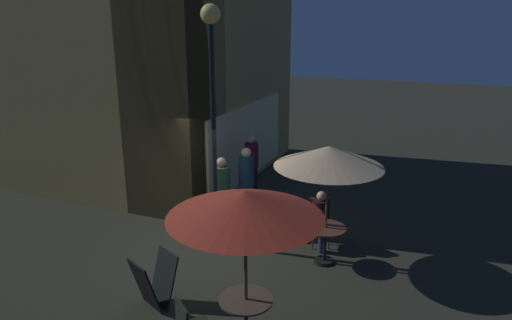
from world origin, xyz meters
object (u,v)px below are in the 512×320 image
Objects in this scene: street_lamp_near_corner at (212,76)px; patio_umbrella_1 at (245,205)px; patio_umbrella_0 at (329,157)px; patron_seated_0 at (321,216)px; patron_standing_1 at (246,186)px; cafe_table_0 at (325,236)px; cafe_chair_0 at (320,217)px; patron_standing_2 at (222,194)px; menu_sandwich_board at (154,282)px; cafe_table_1 at (246,309)px; patron_standing_3 at (252,170)px.

patio_umbrella_1 is (-2.57, -1.80, -1.36)m from street_lamp_near_corner.
patio_umbrella_0 is at bearing -10.05° from patio_umbrella_1.
patron_seated_0 is at bearing -69.88° from street_lamp_near_corner.
cafe_table_0 is at bearing 99.57° from patron_standing_1.
patio_umbrella_1 is 2.38× the size of cafe_chair_0.
patron_standing_1 is at bearing 61.97° from patio_umbrella_0.
street_lamp_near_corner is 2.77m from patron_standing_2.
patron_seated_0 is (0.61, 0.25, -1.46)m from patio_umbrella_0.
menu_sandwich_board is (-2.34, -0.07, -3.07)m from street_lamp_near_corner.
patio_umbrella_0 is (2.71, -0.48, 1.61)m from cafe_table_1.
patron_standing_2 is 1.66m from patron_standing_3.
patio_umbrella_0 is 1.95× the size of patron_seated_0.
cafe_chair_0 is 0.58× the size of patron_standing_2.
cafe_table_0 is at bearing -86.62° from street_lamp_near_corner.
patio_umbrella_0 is 1.75m from cafe_chair_0.
cafe_chair_0 is 0.55× the size of patron_standing_1.
street_lamp_near_corner is at bearing 93.38° from cafe_table_0.
street_lamp_near_corner is 3.86m from menu_sandwich_board.
patron_standing_2 reaches higher than menu_sandwich_board.
street_lamp_near_corner is 3.51m from patron_standing_3.
menu_sandwich_board is 0.89× the size of cafe_chair_0.
patio_umbrella_1 is 3.64m from patron_seated_0.
patio_umbrella_0 reaches higher than patron_standing_3.
patron_seated_0 is (0.74, -2.03, -2.84)m from street_lamp_near_corner.
cafe_chair_0 is at bearing 32.23° from patron_standing_3.
patio_umbrella_0 is at bearing -86.62° from street_lamp_near_corner.
menu_sandwich_board is 0.49× the size of patron_standing_1.
patron_standing_2 is (0.56, 2.48, 0.29)m from cafe_table_0.
cafe_table_0 is 0.66× the size of patron_seated_0.
patron_standing_1 is (0.53, 1.90, 0.22)m from patron_seated_0.
patron_standing_1 is at bearing 23.40° from patio_umbrella_1.
patron_seated_0 is (3.32, -0.23, -1.48)m from patio_umbrella_1.
patron_seated_0 reaches higher than cafe_table_1.
patron_seated_0 is 2.24m from patron_standing_2.
patron_standing_3 is at bearing -104.98° from patron_standing_2.
patron_standing_2 is at bearing -107.23° from cafe_chair_0.
cafe_table_0 reaches higher than cafe_table_1.
street_lamp_near_corner is at bearing -91.97° from patron_seated_0.
patron_standing_1 is (3.85, 1.67, -1.25)m from patio_umbrella_1.
cafe_chair_0 reaches higher than cafe_table_0.
cafe_table_1 is 3.19m from patio_umbrella_0.
patron_standing_3 is at bearing 4.68° from street_lamp_near_corner.
patron_seated_0 reaches higher than cafe_table_0.
cafe_table_1 is 3.85m from patron_standing_2.
cafe_table_0 is 0.44× the size of patron_standing_1.
patio_umbrella_0 reaches higher than cafe_table_0.
cafe_table_1 is (-2.57, -1.80, -2.99)m from street_lamp_near_corner.
patio_umbrella_1 is 1.31× the size of patron_standing_1.
menu_sandwich_board is 3.73m from patio_umbrella_0.
patron_standing_3 is (2.22, 2.47, 0.36)m from cafe_table_0.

